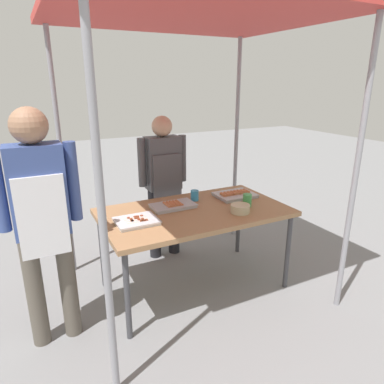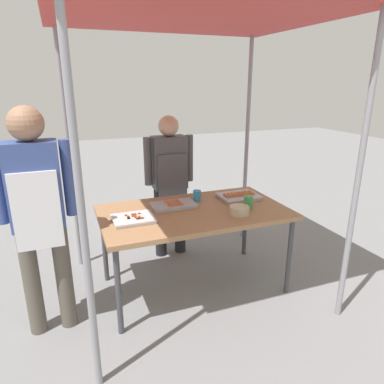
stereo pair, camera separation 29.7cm
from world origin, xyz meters
name	(u,v)px [view 2 (the right image)]	position (x,y,z in m)	size (l,w,h in m)	color
ground_plane	(194,285)	(0.00, 0.00, 0.00)	(18.00, 18.00, 0.00)	slate
stall_table	(194,216)	(0.00, 0.00, 0.70)	(1.60, 0.90, 0.75)	#9E724C
stall_canopy	(194,25)	(0.00, 0.00, 2.20)	(2.10, 1.80, 2.32)	gray
tray_grilled_sausages	(239,196)	(0.51, 0.15, 0.77)	(0.37, 0.29, 0.05)	#ADADB2
tray_meat_skewers	(133,219)	(-0.54, -0.05, 0.77)	(0.33, 0.26, 0.04)	silver
tray_pork_links	(173,205)	(-0.14, 0.14, 0.77)	(0.38, 0.22, 0.05)	#ADADB2
condiment_bowl	(239,210)	(0.32, -0.22, 0.78)	(0.16, 0.16, 0.07)	#BFB28C
drink_cup_near_edge	(248,202)	(0.46, -0.13, 0.81)	(0.08, 0.08, 0.11)	#3F994C
drink_cup_by_wok	(197,196)	(0.12, 0.23, 0.80)	(0.07, 0.07, 0.10)	#338CBF
vendor_woman	(169,176)	(0.00, 0.70, 0.88)	(0.52, 0.22, 1.49)	black
customer_nearby	(37,206)	(-1.21, -0.14, 0.99)	(0.52, 0.23, 1.67)	#595147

